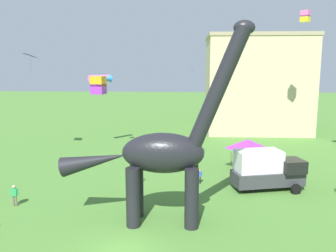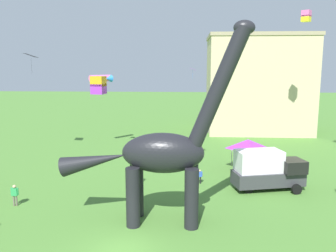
# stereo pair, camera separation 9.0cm
# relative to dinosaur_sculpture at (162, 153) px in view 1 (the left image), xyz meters

# --- Properties ---
(ground_plane) EXTENTS (240.00, 240.00, 0.00)m
(ground_plane) POSITION_rel_dinosaur_sculpture_xyz_m (-1.90, -3.90, -4.52)
(ground_plane) COLOR #4C7F33
(dinosaur_sculpture) EXTENTS (11.95, 2.53, 12.49)m
(dinosaur_sculpture) POSITION_rel_dinosaur_sculpture_xyz_m (0.00, 0.00, 0.00)
(dinosaur_sculpture) COLOR black
(dinosaur_sculpture) RESTS_ON ground_plane
(parked_box_truck) EXTENTS (5.93, 3.34, 3.20)m
(parked_box_truck) POSITION_rel_dinosaur_sculpture_xyz_m (7.95, 6.54, -2.87)
(parked_box_truck) COLOR #38383D
(parked_box_truck) RESTS_ON ground_plane
(person_far_spectator) EXTENTS (0.46, 0.20, 1.23)m
(person_far_spectator) POSITION_rel_dinosaur_sculpture_xyz_m (2.60, 7.56, -3.77)
(person_far_spectator) COLOR black
(person_far_spectator) RESTS_ON ground_plane
(person_near_flyer) EXTENTS (0.58, 0.26, 1.55)m
(person_near_flyer) POSITION_rel_dinosaur_sculpture_xyz_m (-10.67, 1.89, -3.58)
(person_near_flyer) COLOR #6B6056
(person_near_flyer) RESTS_ON ground_plane
(person_watching_child) EXTENTS (0.58, 0.25, 1.54)m
(person_watching_child) POSITION_rel_dinosaur_sculpture_xyz_m (-2.89, 5.36, -3.58)
(person_watching_child) COLOR black
(person_watching_child) RESTS_ON ground_plane
(festival_canopy_tent) EXTENTS (3.15, 3.15, 3.00)m
(festival_canopy_tent) POSITION_rel_dinosaur_sculpture_xyz_m (7.27, 11.91, -1.97)
(festival_canopy_tent) COLOR #B2B2B7
(festival_canopy_tent) RESTS_ON ground_plane
(kite_drifting) EXTENTS (0.88, 0.88, 1.09)m
(kite_drifting) POSITION_rel_dinosaur_sculpture_xyz_m (-3.90, 0.08, 4.18)
(kite_drifting) COLOR orange
(kite_near_low) EXTENTS (1.52, 1.90, 2.18)m
(kite_near_low) POSITION_rel_dinosaur_sculpture_xyz_m (-15.07, 15.60, 6.44)
(kite_near_low) COLOR black
(kite_high_left) EXTENTS (0.57, 0.77, 0.97)m
(kite_high_left) POSITION_rel_dinosaur_sculpture_xyz_m (1.93, 11.55, 5.07)
(kite_high_left) COLOR purple
(kite_mid_left) EXTENTS (1.20, 1.20, 1.22)m
(kite_mid_left) POSITION_rel_dinosaur_sculpture_xyz_m (14.37, 19.74, 10.77)
(kite_mid_left) COLOR pink
(kite_apex) EXTENTS (2.96, 2.89, 0.84)m
(kite_apex) POSITION_rel_dinosaur_sculpture_xyz_m (-8.59, 19.88, 3.93)
(kite_apex) COLOR pink
(background_building_block) EXTENTS (15.09, 11.82, 14.43)m
(background_building_block) POSITION_rel_dinosaur_sculpture_xyz_m (11.91, 33.58, 2.71)
(background_building_block) COLOR #CCB78E
(background_building_block) RESTS_ON ground_plane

